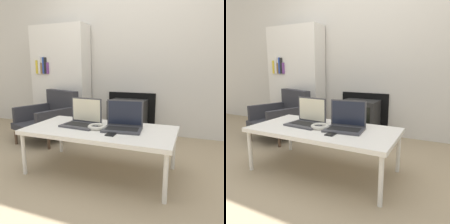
# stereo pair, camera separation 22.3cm
# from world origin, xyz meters

# --- Properties ---
(ground_plane) EXTENTS (14.00, 14.00, 0.00)m
(ground_plane) POSITION_xyz_m (0.00, 0.00, 0.00)
(ground_plane) COLOR #998466
(wall_back) EXTENTS (7.00, 0.08, 2.60)m
(wall_back) POSITION_xyz_m (-0.00, 1.64, 1.29)
(wall_back) COLOR beige
(wall_back) RESTS_ON ground_plane
(table) EXTENTS (1.33, 0.66, 0.42)m
(table) POSITION_xyz_m (0.00, 0.23, 0.39)
(table) COLOR silver
(table) RESTS_ON ground_plane
(laptop_left) EXTENTS (0.35, 0.26, 0.25)m
(laptop_left) POSITION_xyz_m (-0.20, 0.28, 0.48)
(laptop_left) COLOR #38383D
(laptop_left) RESTS_ON table
(laptop_right) EXTENTS (0.36, 0.27, 0.25)m
(laptop_right) POSITION_xyz_m (0.20, 0.28, 0.48)
(laptop_right) COLOR #38383D
(laptop_right) RESTS_ON table
(headphones) EXTENTS (0.17, 0.17, 0.03)m
(headphones) POSITION_xyz_m (-0.02, 0.22, 0.44)
(headphones) COLOR beige
(headphones) RESTS_ON table
(phone) EXTENTS (0.07, 0.15, 0.01)m
(phone) POSITION_xyz_m (0.16, 0.11, 0.42)
(phone) COLOR black
(phone) RESTS_ON table
(tv) EXTENTS (0.50, 0.37, 0.51)m
(tv) POSITION_xyz_m (-0.09, 1.40, 0.26)
(tv) COLOR black
(tv) RESTS_ON ground_plane
(armchair) EXTENTS (0.79, 0.83, 0.65)m
(armchair) POSITION_xyz_m (-1.03, 0.91, 0.32)
(armchair) COLOR #2D2D33
(armchair) RESTS_ON ground_plane
(bookshelf) EXTENTS (0.90, 0.32, 1.59)m
(bookshelf) POSITION_xyz_m (-1.20, 1.44, 0.79)
(bookshelf) COLOR silver
(bookshelf) RESTS_ON ground_plane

